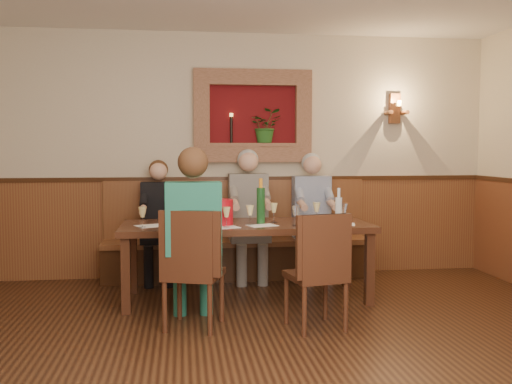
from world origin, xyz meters
TOP-DOWN VIEW (x-y plane):
  - ground_plane at (0.00, 0.00)m, footprint 6.00×6.00m
  - room_shell at (0.00, 0.00)m, footprint 6.04×6.04m
  - wainscoting at (0.00, -0.00)m, footprint 6.02×6.02m
  - wall_niche at (0.24, 2.94)m, footprint 1.36×0.30m
  - wall_sconce at (1.90, 2.93)m, footprint 0.25×0.20m
  - dining_table at (0.00, 1.85)m, footprint 2.40×0.90m
  - bench at (0.00, 2.79)m, footprint 3.00×0.45m
  - chair_near_left at (-0.54, 1.01)m, footprint 0.55×0.55m
  - chair_near_right at (0.46, 0.86)m, footprint 0.50×0.50m
  - person_bench_left at (-0.88, 2.69)m, footprint 0.39×0.48m
  - person_bench_mid at (0.12, 2.69)m, footprint 0.44×0.54m
  - person_bench_right at (0.86, 2.69)m, footprint 0.42×0.52m
  - person_chair_front at (-0.53, 1.07)m, footprint 0.45×0.55m
  - spittoon_bucket at (-0.25, 1.75)m, footprint 0.26×0.26m
  - wine_bottle_green_a at (0.13, 1.80)m, footprint 0.10×0.10m
  - wine_bottle_green_b at (-0.70, 1.89)m, footprint 0.08×0.08m
  - water_bottle at (0.84, 1.58)m, footprint 0.08×0.08m
  - tasting_sheet_a at (-0.88, 1.78)m, footprint 0.38×0.34m
  - tasting_sheet_b at (0.13, 1.66)m, footprint 0.31×0.27m
  - tasting_sheet_c at (0.88, 1.66)m, footprint 0.33×0.27m
  - tasting_sheet_d at (-0.23, 1.57)m, footprint 0.29×0.24m
  - wine_glass_0 at (0.95, 1.75)m, footprint 0.08×0.08m
  - wine_glass_1 at (0.02, 1.70)m, footprint 0.08×0.08m
  - wine_glass_2 at (-0.98, 1.66)m, footprint 0.08×0.08m
  - wine_glass_3 at (-0.22, 1.57)m, footprint 0.08×0.08m
  - wine_glass_4 at (-0.32, 1.92)m, footprint 0.08×0.08m
  - wine_glass_5 at (0.44, 1.62)m, footprint 0.08×0.08m
  - wine_glass_6 at (0.28, 1.89)m, footprint 0.08×0.08m
  - wine_glass_7 at (0.71, 1.90)m, footprint 0.08×0.08m

SIDE VIEW (x-z plane):
  - ground_plane at x=0.00m, z-range 0.00..0.00m
  - chair_near_right at x=0.46m, z-range -0.20..0.76m
  - chair_near_left at x=-0.54m, z-range -0.21..0.78m
  - bench at x=0.00m, z-range -0.23..0.88m
  - person_bench_left at x=-0.88m, z-range -0.12..1.23m
  - wainscoting at x=0.00m, z-range 0.01..1.16m
  - person_bench_right at x=0.86m, z-range -0.12..1.30m
  - person_bench_mid at x=0.12m, z-range -0.12..1.35m
  - person_chair_front at x=-0.53m, z-range -0.13..1.36m
  - dining_table at x=0.00m, z-range 0.30..1.05m
  - tasting_sheet_a at x=-0.88m, z-range 0.75..0.75m
  - tasting_sheet_b at x=0.13m, z-range 0.75..0.75m
  - tasting_sheet_c at x=0.88m, z-range 0.75..0.75m
  - tasting_sheet_d at x=-0.23m, z-range 0.75..0.75m
  - wine_glass_0 at x=0.95m, z-range 0.75..0.94m
  - wine_glass_1 at x=0.02m, z-range 0.75..0.94m
  - wine_glass_2 at x=-0.98m, z-range 0.75..0.94m
  - wine_glass_3 at x=-0.22m, z-range 0.75..0.94m
  - wine_glass_4 at x=-0.32m, z-range 0.75..0.94m
  - wine_glass_5 at x=0.44m, z-range 0.75..0.94m
  - wine_glass_6 at x=0.28m, z-range 0.75..0.94m
  - wine_glass_7 at x=0.71m, z-range 0.75..0.94m
  - spittoon_bucket at x=-0.25m, z-range 0.75..0.99m
  - water_bottle at x=0.84m, z-range 0.72..1.07m
  - wine_bottle_green_b at x=-0.70m, z-range 0.71..1.10m
  - wine_bottle_green_a at x=0.13m, z-range 0.71..1.15m
  - wall_niche at x=0.24m, z-range 1.28..2.34m
  - room_shell at x=0.00m, z-range 0.48..3.30m
  - wall_sconce at x=1.90m, z-range 1.77..2.12m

